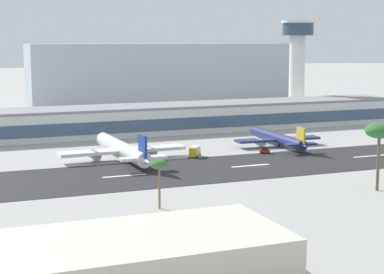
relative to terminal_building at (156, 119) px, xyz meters
name	(u,v)px	position (x,y,z in m)	size (l,w,h in m)	color
ground_plane	(258,166)	(5.55, -75.98, -5.43)	(1400.00, 1400.00, 0.00)	#9E9E99
runway_strip	(256,165)	(5.55, -74.54, -5.39)	(800.00, 35.09, 0.08)	#262628
runway_centreline_dash_3	(124,176)	(-33.96, -74.54, -5.34)	(12.00, 1.20, 0.01)	white
runway_centreline_dash_4	(250,166)	(3.72, -74.54, -5.34)	(12.00, 1.20, 0.01)	white
runway_centreline_dash_5	(370,156)	(45.37, -74.54, -5.34)	(12.00, 1.20, 0.01)	white
terminal_building	(156,119)	(0.00, 0.00, 0.00)	(209.89, 22.46, 10.85)	silver
control_tower	(297,56)	(78.22, 25.06, 23.08)	(15.59, 15.59, 44.94)	silver
distant_hotel_block	(162,75)	(34.97, 93.25, 11.58)	(142.92, 26.20, 34.02)	#A8B2BC
airliner_navy_tail_gate_0	(124,150)	(-28.01, -52.68, -2.19)	(39.03, 48.74, 10.17)	white
airliner_gold_tail_gate_1	(279,139)	(28.03, -47.87, -2.72)	(30.47, 40.76, 8.50)	navy
service_baggage_tug_0	(265,150)	(17.14, -58.22, -4.38)	(3.55, 3.14, 2.20)	#B2231E
service_box_truck_1	(195,151)	(-5.80, -55.00, -3.64)	(5.45, 6.27, 3.25)	gold
palm_tree_0	(159,166)	(-36.08, -109.75, 3.98)	(3.90, 3.90, 10.80)	brown
palm_tree_1	(380,132)	(18.36, -113.20, 8.92)	(6.94, 6.94, 16.56)	brown
foreground_hangar	(141,260)	(-52.74, -150.19, -1.59)	(43.07, 21.88, 7.69)	beige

